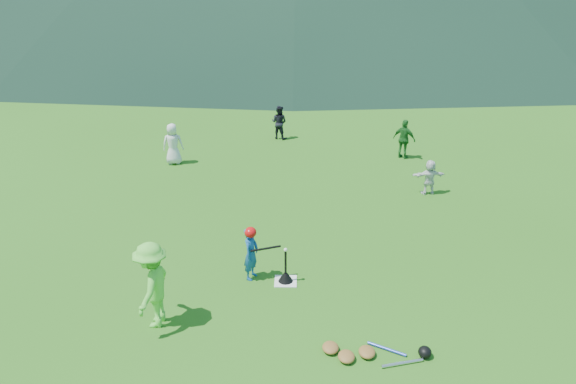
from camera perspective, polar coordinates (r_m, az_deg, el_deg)
The scene contains 13 objects.
ground at distance 11.52m, azimuth -0.24°, elevation -9.10°, with size 120.00×120.00×0.00m, color #285F15.
home_plate at distance 11.51m, azimuth -0.24°, elevation -9.06°, with size 0.45×0.45×0.02m, color silver.
baseball at distance 11.14m, azimuth -0.25°, elevation -5.90°, with size 0.08×0.08×0.08m, color white.
batter_child at distance 11.39m, azimuth -3.77°, elevation -6.26°, with size 0.41×0.27×1.12m, color #144C8D.
adult_coach at distance 10.21m, azimuth -13.60°, elevation -9.17°, with size 1.04×0.60×1.62m, color #5DD03D.
fielder_a at distance 17.80m, azimuth -11.61°, elevation 4.80°, with size 0.63×0.41×1.29m, color silver.
fielder_b at distance 19.88m, azimuth -0.91°, elevation 7.09°, with size 0.58×0.45×1.19m, color black.
fielder_c at distance 18.31m, azimuth 11.72°, elevation 5.28°, with size 0.74×0.31×1.27m, color #1C5F21.
fielder_d at distance 15.76m, azimuth 14.18°, elevation 1.48°, with size 0.90×0.29×0.97m, color silver.
batting_tee at distance 11.45m, azimuth -0.24°, elevation -8.55°, with size 0.30×0.30×0.68m.
batter_gear at distance 11.17m, azimuth -3.71°, elevation -4.25°, with size 0.72×0.28×0.48m.
equipment_pile at distance 9.74m, azimuth 8.05°, elevation -15.84°, with size 1.80×0.65×0.19m.
outfield_fence at distance 38.10m, azimuth 0.77°, elevation 15.17°, with size 70.07×0.08×1.33m.
Camera 1 is at (0.24, -9.70, 6.20)m, focal length 35.00 mm.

